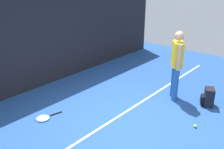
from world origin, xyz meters
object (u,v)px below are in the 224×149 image
object	(u,v)px
tennis_racket	(44,118)
backpack	(208,97)
tennis_ball_near_player	(195,126)
tennis_player	(177,62)

from	to	relation	value
tennis_racket	backpack	bearing A→B (deg)	151.68
tennis_racket	tennis_ball_near_player	size ratio (longest dim) A/B	9.63
tennis_racket	backpack	world-z (taller)	backpack
tennis_racket	backpack	size ratio (longest dim) A/B	1.44
backpack	tennis_ball_near_player	world-z (taller)	backpack
tennis_player	backpack	bearing A→B (deg)	-113.76
tennis_racket	tennis_ball_near_player	xyz separation A→B (m)	(1.81, -2.63, 0.02)
tennis_player	tennis_racket	size ratio (longest dim) A/B	2.67
tennis_racket	backpack	xyz separation A→B (m)	(2.89, -2.46, 0.20)
tennis_player	tennis_ball_near_player	size ratio (longest dim) A/B	25.76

